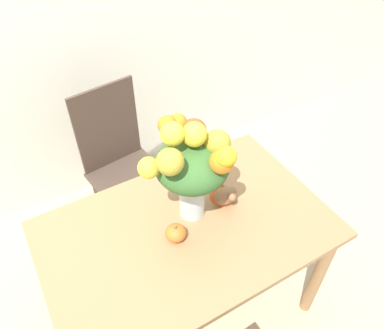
% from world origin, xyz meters
% --- Properties ---
extents(ground_plane, '(12.00, 12.00, 0.00)m').
position_xyz_m(ground_plane, '(0.00, 0.00, 0.00)').
color(ground_plane, tan).
extents(dining_table, '(1.28, 0.82, 0.74)m').
position_xyz_m(dining_table, '(0.00, 0.00, 0.63)').
color(dining_table, '#9E754C').
rests_on(dining_table, ground_plane).
extents(flower_vase, '(0.39, 0.35, 0.53)m').
position_xyz_m(flower_vase, '(0.06, 0.07, 1.05)').
color(flower_vase, silver).
rests_on(flower_vase, dining_table).
extents(pumpkin, '(0.09, 0.09, 0.08)m').
position_xyz_m(pumpkin, '(-0.07, -0.02, 0.77)').
color(pumpkin, orange).
rests_on(pumpkin, dining_table).
extents(turkey_figurine, '(0.12, 0.16, 0.10)m').
position_xyz_m(turkey_figurine, '(0.23, 0.06, 0.78)').
color(turkey_figurine, '#936642').
rests_on(turkey_figurine, dining_table).
extents(dining_chair_near_window, '(0.47, 0.47, 1.01)m').
position_xyz_m(dining_chair_near_window, '(-0.03, 0.77, 0.51)').
color(dining_chair_near_window, '#47382D').
rests_on(dining_chair_near_window, ground_plane).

